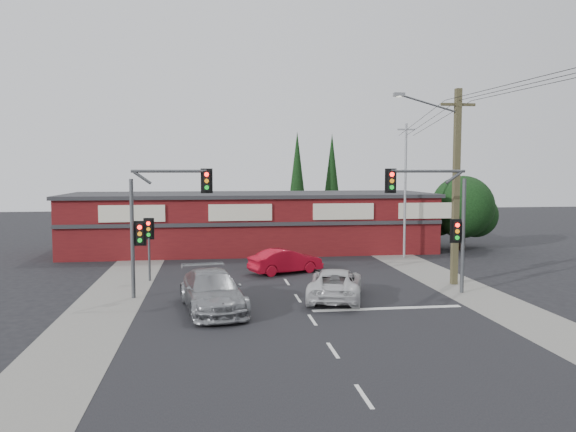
{
  "coord_description": "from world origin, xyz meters",
  "views": [
    {
      "loc": [
        -3.88,
        -24.22,
        5.88
      ],
      "look_at": [
        -0.17,
        3.0,
        3.65
      ],
      "focal_mm": 35.0,
      "sensor_mm": 36.0,
      "label": 1
    }
  ],
  "objects": [
    {
      "name": "traffic_mast_right",
      "position": [
        6.86,
        1.0,
        3.95
      ],
      "size": [
        3.96,
        0.27,
        5.97
      ],
      "color": "#47494C",
      "rests_on": "ground"
    },
    {
      "name": "verge_left",
      "position": [
        -8.5,
        5.0,
        0.01
      ],
      "size": [
        3.0,
        70.0,
        0.02
      ],
      "primitive_type": "cube",
      "color": "gray",
      "rests_on": "ground"
    },
    {
      "name": "pedestal_signal",
      "position": [
        -7.2,
        6.01,
        2.41
      ],
      "size": [
        0.55,
        0.27,
        3.38
      ],
      "color": "#47494C",
      "rests_on": "ground"
    },
    {
      "name": "shop_building",
      "position": [
        -0.99,
        16.99,
        2.13
      ],
      "size": [
        27.3,
        8.4,
        4.22
      ],
      "color": "#531013",
      "rests_on": "ground"
    },
    {
      "name": "traffic_mast_left",
      "position": [
        -6.43,
        2.0,
        3.93
      ],
      "size": [
        3.77,
        0.27,
        5.97
      ],
      "color": "#47494C",
      "rests_on": "ground"
    },
    {
      "name": "verge_right",
      "position": [
        8.5,
        5.0,
        0.01
      ],
      "size": [
        3.0,
        70.0,
        0.02
      ],
      "primitive_type": "cube",
      "color": "gray",
      "rests_on": "ground"
    },
    {
      "name": "power_lines",
      "position": [
        8.47,
        -2.47,
        9.04
      ],
      "size": [
        2.01,
        29.0,
        1.22
      ],
      "color": "black",
      "rests_on": "ground"
    },
    {
      "name": "conifer_far",
      "position": [
        7.0,
        26.0,
        5.48
      ],
      "size": [
        1.8,
        1.8,
        9.25
      ],
      "color": "#2D2116",
      "rests_on": "ground"
    },
    {
      "name": "road_strip",
      "position": [
        0.0,
        5.0,
        0.01
      ],
      "size": [
        14.0,
        70.0,
        0.01
      ],
      "primitive_type": "cube",
      "color": "black",
      "rests_on": "ground"
    },
    {
      "name": "red_sedan",
      "position": [
        0.29,
        7.36,
        0.7
      ],
      "size": [
        4.48,
        2.92,
        1.4
      ],
      "primitive_type": "imported",
      "rotation": [
        0.0,
        0.0,
        1.94
      ],
      "color": "#AE0A1D",
      "rests_on": "ground"
    },
    {
      "name": "white_suv",
      "position": [
        1.71,
        0.65,
        0.7
      ],
      "size": [
        3.59,
        5.46,
        1.4
      ],
      "primitive_type": "imported",
      "rotation": [
        0.0,
        0.0,
        2.87
      ],
      "color": "silver",
      "rests_on": "ground"
    },
    {
      "name": "ground",
      "position": [
        0.0,
        0.0,
        0.0
      ],
      "size": [
        120.0,
        120.0,
        0.0
      ],
      "primitive_type": "plane",
      "color": "black",
      "rests_on": "ground"
    },
    {
      "name": "stop_line",
      "position": [
        3.5,
        -1.5,
        0.01
      ],
      "size": [
        6.5,
        0.35,
        0.01
      ],
      "primitive_type": "cube",
      "color": "silver",
      "rests_on": "ground"
    },
    {
      "name": "utility_pole",
      "position": [
        8.36,
        2.99,
        5.4
      ],
      "size": [
        4.38,
        0.59,
        10.0
      ],
      "color": "brown",
      "rests_on": "ground"
    },
    {
      "name": "silver_suv",
      "position": [
        -3.9,
        -0.76,
        0.82
      ],
      "size": [
        3.19,
        5.97,
        1.65
      ],
      "primitive_type": "imported",
      "rotation": [
        0.0,
        0.0,
        0.16
      ],
      "color": "gray",
      "rests_on": "ground"
    },
    {
      "name": "lane_dashes",
      "position": [
        0.0,
        -0.99,
        0.01
      ],
      "size": [
        0.12,
        35.61,
        0.01
      ],
      "color": "silver",
      "rests_on": "ground"
    },
    {
      "name": "conifer_near",
      "position": [
        3.5,
        24.0,
        5.48
      ],
      "size": [
        1.8,
        1.8,
        9.25
      ],
      "color": "#2D2116",
      "rests_on": "ground"
    },
    {
      "name": "steel_pole",
      "position": [
        9.0,
        12.0,
        4.7
      ],
      "size": [
        1.2,
        0.16,
        9.0
      ],
      "color": "gray",
      "rests_on": "ground"
    },
    {
      "name": "tree_cluster",
      "position": [
        14.69,
        15.44,
        2.9
      ],
      "size": [
        5.9,
        5.1,
        5.5
      ],
      "color": "#2D2116",
      "rests_on": "ground"
    }
  ]
}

